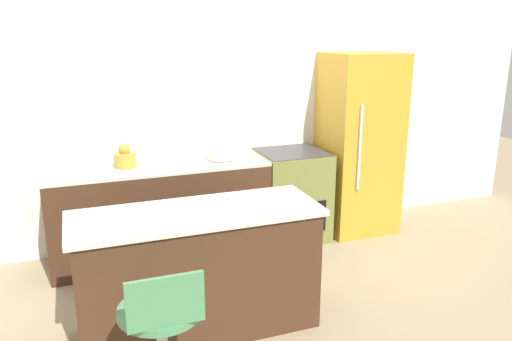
{
  "coord_description": "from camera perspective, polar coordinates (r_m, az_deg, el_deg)",
  "views": [
    {
      "loc": [
        -0.96,
        -4.03,
        2.06
      ],
      "look_at": [
        0.41,
        -0.31,
        0.93
      ],
      "focal_mm": 35.0,
      "sensor_mm": 36.0,
      "label": 1
    }
  ],
  "objects": [
    {
      "name": "stool_chair",
      "position": [
        2.87,
        -10.59,
        -18.41
      ],
      "size": [
        0.46,
        0.46,
        0.91
      ],
      "color": "#B7B7BC",
      "rests_on": "ground_plane"
    },
    {
      "name": "wall_back",
      "position": [
        4.86,
        -8.61,
        6.67
      ],
      "size": [
        8.0,
        0.06,
        2.6
      ],
      "color": "white",
      "rests_on": "ground_plane"
    },
    {
      "name": "back_counter",
      "position": [
        4.7,
        -10.83,
        -4.55
      ],
      "size": [
        1.95,
        0.62,
        0.9
      ],
      "color": "#422819",
      "rests_on": "ground_plane"
    },
    {
      "name": "ground_plane",
      "position": [
        4.63,
        -6.2,
        -10.69
      ],
      "size": [
        14.0,
        14.0,
        0.0
      ],
      "primitive_type": "plane",
      "color": "#998466"
    },
    {
      "name": "kettle",
      "position": [
        4.49,
        -14.76,
        1.43
      ],
      "size": [
        0.2,
        0.2,
        0.21
      ],
      "color": "#B29333",
      "rests_on": "back_counter"
    },
    {
      "name": "refrigerator",
      "position": [
        5.26,
        11.65,
        2.99
      ],
      "size": [
        0.72,
        0.67,
        1.84
      ],
      "color": "gold",
      "rests_on": "ground_plane"
    },
    {
      "name": "kitchen_island",
      "position": [
        3.54,
        -6.6,
        -11.31
      ],
      "size": [
        1.68,
        0.61,
        0.89
      ],
      "color": "#422819",
      "rests_on": "ground_plane"
    },
    {
      "name": "oven_range",
      "position": [
        5.05,
        4.04,
        -2.8
      ],
      "size": [
        0.66,
        0.63,
        0.9
      ],
      "color": "olive",
      "rests_on": "ground_plane"
    },
    {
      "name": "mixing_bowl",
      "position": [
        4.66,
        -4.02,
        1.98
      ],
      "size": [
        0.27,
        0.27,
        0.1
      ],
      "color": "beige",
      "rests_on": "back_counter"
    }
  ]
}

